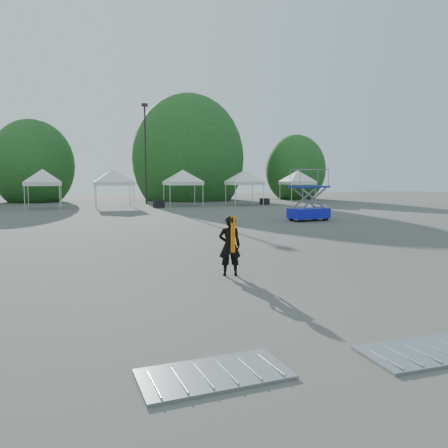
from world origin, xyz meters
name	(u,v)px	position (x,y,z in m)	size (l,w,h in m)	color
ground	(202,270)	(0.00, 0.00, 0.00)	(120.00, 120.00, 0.00)	#474442
light_pole_east	(145,148)	(3.00, 32.00, 5.52)	(0.60, 0.25, 9.80)	black
tree_mid_w	(33,165)	(-8.00, 40.00, 3.93)	(4.16, 4.16, 6.33)	#382314
tree_mid_e	(188,159)	(9.00, 39.00, 4.84)	(5.12, 5.12, 7.79)	#382314
tree_far_e	(295,169)	(22.00, 37.00, 3.63)	(3.84, 3.84, 5.84)	#382314
tent_d	(43,172)	(-6.15, 27.97, 3.06)	(4.04, 4.04, 3.88)	silver
tent_e	(113,172)	(-0.42, 27.71, 3.06)	(4.67, 4.67, 3.88)	silver
tent_f	(183,173)	(5.78, 27.82, 3.06)	(4.52, 4.52, 3.88)	silver
tent_g	(244,173)	(11.69, 27.50, 3.06)	(4.23, 4.23, 3.88)	silver
tent_h	(298,173)	(17.66, 28.08, 3.06)	(4.00, 4.00, 3.88)	silver
man	(230,246)	(0.50, -0.90, 0.80)	(0.64, 0.49, 1.59)	black
scissor_lift	(309,195)	(9.87, 11.75, 1.56)	(2.55, 1.54, 3.09)	#0C0B94
barrier_left	(214,373)	(-1.60, -6.39, 0.03)	(2.00, 1.08, 0.06)	#9EA1A6
barrier_mid	(428,351)	(1.60, -6.67, 0.03)	(1.96, 0.99, 0.06)	#9EA1A6
crate_mid	(159,204)	(3.25, 26.15, 0.33)	(0.84, 0.66, 0.66)	black
crate_east	(265,201)	(13.87, 27.58, 0.30)	(0.78, 0.61, 0.61)	black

